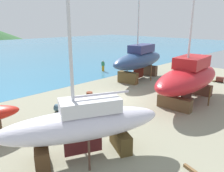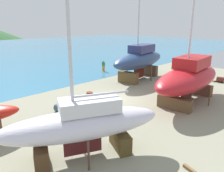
% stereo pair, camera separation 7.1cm
% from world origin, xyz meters
% --- Properties ---
extents(ground_plane, '(45.58, 45.58, 0.00)m').
position_xyz_m(ground_plane, '(0.00, -4.71, 0.00)').
color(ground_plane, gray).
extents(sailboat_far_slipway, '(11.04, 4.85, 18.06)m').
position_xyz_m(sailboat_far_slipway, '(8.08, 3.25, 2.57)').
color(sailboat_far_slipway, brown).
rests_on(sailboat_far_slipway, ground).
extents(sailboat_small_center, '(8.93, 5.86, 14.02)m').
position_xyz_m(sailboat_small_center, '(-7.69, -5.42, 1.94)').
color(sailboat_small_center, '#4E341D').
rests_on(sailboat_small_center, ground).
extents(sailboat_large_starboard, '(11.08, 4.62, 17.50)m').
position_xyz_m(sailboat_large_starboard, '(4.64, -5.20, 2.29)').
color(sailboat_large_starboard, brown).
rests_on(sailboat_large_starboard, ground).
extents(worker, '(0.28, 0.46, 1.63)m').
position_xyz_m(worker, '(7.94, 10.04, 0.84)').
color(worker, orange).
rests_on(worker, ground).
extents(barrel_blue_faded, '(0.92, 0.92, 0.89)m').
position_xyz_m(barrel_blue_faded, '(16.70, 1.70, 0.45)').
color(barrel_blue_faded, '#322B2B').
rests_on(barrel_blue_faded, ground).
extents(barrel_rust_mid, '(0.81, 0.81, 0.93)m').
position_xyz_m(barrel_rust_mid, '(-2.03, 1.07, 0.47)').
color(barrel_rust_mid, maroon).
rests_on(barrel_rust_mid, ground).
extents(barrel_rust_near, '(0.85, 0.99, 0.60)m').
position_xyz_m(barrel_rust_near, '(-5.29, 0.96, 0.30)').
color(barrel_rust_near, '#385565').
rests_on(barrel_rust_near, ground).
extents(barrel_rust_far, '(0.88, 1.00, 0.68)m').
position_xyz_m(barrel_rust_far, '(13.87, -4.95, 0.34)').
color(barrel_rust_far, '#59251E').
rests_on(barrel_rust_far, ground).
extents(timber_short_skew, '(1.46, 0.87, 0.17)m').
position_xyz_m(timber_short_skew, '(14.03, -4.61, 0.09)').
color(timber_short_skew, olive).
rests_on(timber_short_skew, ground).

